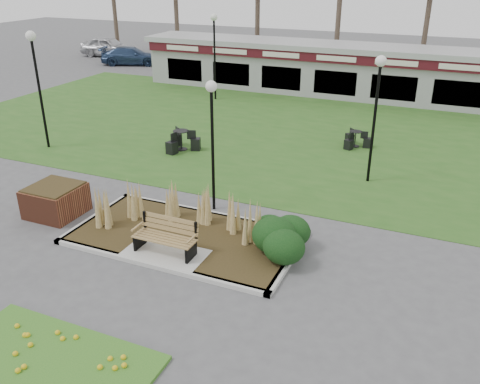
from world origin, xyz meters
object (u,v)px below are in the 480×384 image
at_px(bistro_set_a, 181,143).
at_px(lamp_post_far_left, 214,38).
at_px(car_blue, 131,56).
at_px(brick_planter, 56,200).
at_px(lamp_post_near_right, 212,118).
at_px(lamp_post_mid_left, 35,64).
at_px(food_pavilion, 342,70).
at_px(car_silver, 109,47).
at_px(lamp_post_mid_right, 377,92).
at_px(car_black, 250,59).
at_px(park_bench, 166,236).
at_px(bistro_set_b, 355,141).

bearing_deg(bistro_set_a, lamp_post_far_left, 106.64).
bearing_deg(car_blue, brick_planter, -171.87).
relative_size(lamp_post_near_right, car_blue, 0.89).
xyz_separation_m(lamp_post_mid_left, bistro_set_a, (5.34, 1.94, -3.17)).
bearing_deg(lamp_post_near_right, lamp_post_mid_left, 164.40).
bearing_deg(food_pavilion, brick_planter, -103.06).
bearing_deg(car_blue, food_pavilion, -122.30).
bearing_deg(car_silver, lamp_post_mid_right, -131.75).
distance_m(car_black, car_blue, 9.16).
xyz_separation_m(food_pavilion, lamp_post_mid_right, (3.97, -12.51, 1.74)).
xyz_separation_m(park_bench, car_blue, (-16.92, 23.04, 0.07)).
bearing_deg(lamp_post_mid_right, lamp_post_far_left, 139.91).
relative_size(brick_planter, car_blue, 0.33).
bearing_deg(car_silver, car_blue, -127.07).
distance_m(lamp_post_far_left, car_silver, 17.59).
relative_size(lamp_post_near_right, car_silver, 0.87).
distance_m(park_bench, lamp_post_mid_left, 11.06).
relative_size(lamp_post_mid_left, bistro_set_a, 3.12).
xyz_separation_m(brick_planter, car_black, (-3.61, 24.39, 0.25)).
bearing_deg(lamp_post_mid_left, food_pavilion, 57.23).
distance_m(lamp_post_near_right, lamp_post_far_left, 14.23).
distance_m(lamp_post_mid_left, lamp_post_far_left, 10.67).
relative_size(park_bench, lamp_post_mid_left, 0.36).
distance_m(lamp_post_mid_left, car_silver, 23.20).
xyz_separation_m(food_pavilion, lamp_post_far_left, (-6.28, -3.89, 1.93)).
distance_m(lamp_post_far_left, car_black, 9.84).
xyz_separation_m(brick_planter, lamp_post_near_right, (4.31, 2.26, 2.49)).
height_order(lamp_post_mid_right, car_silver, lamp_post_mid_right).
height_order(park_bench, bistro_set_b, park_bench).
bearing_deg(lamp_post_far_left, lamp_post_near_right, -64.23).
bearing_deg(car_black, car_blue, 107.54).
distance_m(lamp_post_mid_right, car_silver, 30.83).
height_order(lamp_post_near_right, lamp_post_mid_right, lamp_post_mid_right).
height_order(park_bench, lamp_post_mid_left, lamp_post_mid_left).
xyz_separation_m(bistro_set_b, car_silver, (-23.54, 14.68, 0.55)).
height_order(brick_planter, bistro_set_a, brick_planter).
bearing_deg(food_pavilion, bistro_set_b, -72.89).
bearing_deg(lamp_post_near_right, lamp_post_mid_right, 45.87).
distance_m(food_pavilion, lamp_post_near_right, 16.77).
bearing_deg(car_silver, food_pavilion, -110.74).
height_order(lamp_post_mid_right, bistro_set_b, lamp_post_mid_right).
height_order(lamp_post_near_right, lamp_post_far_left, lamp_post_far_left).
height_order(lamp_post_mid_left, car_black, lamp_post_mid_left).
bearing_deg(park_bench, bistro_set_a, 116.84).
bearing_deg(lamp_post_far_left, park_bench, -68.36).
relative_size(brick_planter, car_black, 0.34).
bearing_deg(lamp_post_near_right, food_pavilion, 89.68).
distance_m(bistro_set_a, car_blue, 20.37).
xyz_separation_m(park_bench, lamp_post_far_left, (-6.28, 15.82, 2.81)).
relative_size(food_pavilion, lamp_post_near_right, 6.04).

